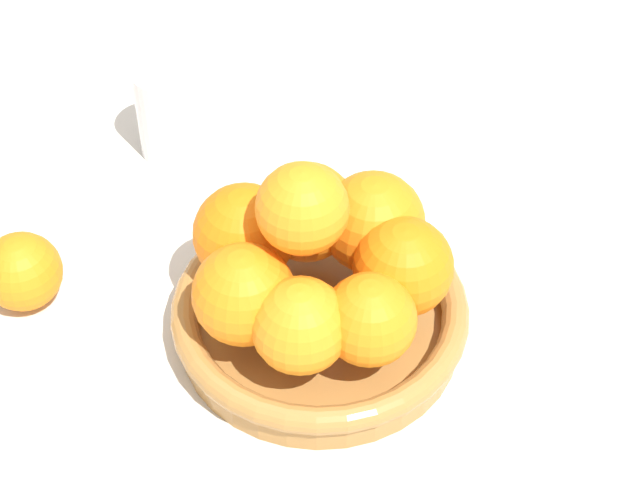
{
  "coord_description": "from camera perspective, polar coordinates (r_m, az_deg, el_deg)",
  "views": [
    {
      "loc": [
        0.01,
        -0.56,
        0.67
      ],
      "look_at": [
        0.0,
        0.0,
        0.11
      ],
      "focal_mm": 60.0,
      "sensor_mm": 36.0,
      "label": 1
    }
  ],
  "objects": [
    {
      "name": "stray_orange",
      "position": [
        0.91,
        -15.6,
        -1.63
      ],
      "size": [
        0.07,
        0.07,
        0.07
      ],
      "primitive_type": "sphere",
      "color": "orange",
      "rests_on": "ground_plane"
    },
    {
      "name": "ground_plane",
      "position": [
        0.88,
        0.0,
        -4.97
      ],
      "size": [
        4.0,
        4.0,
        0.0
      ],
      "primitive_type": "plane",
      "color": "beige"
    },
    {
      "name": "fruit_bowl",
      "position": [
        0.86,
        0.0,
        -4.08
      ],
      "size": [
        0.24,
        0.24,
        0.04
      ],
      "color": "#A57238",
      "rests_on": "ground_plane"
    },
    {
      "name": "orange_pile",
      "position": [
        0.82,
        -0.15,
        -0.83
      ],
      "size": [
        0.2,
        0.19,
        0.13
      ],
      "color": "orange",
      "rests_on": "fruit_bowl"
    },
    {
      "name": "drinking_glass",
      "position": [
        1.02,
        -7.97,
        6.84
      ],
      "size": [
        0.06,
        0.06,
        0.09
      ],
      "primitive_type": "cylinder",
      "color": "white",
      "rests_on": "ground_plane"
    }
  ]
}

